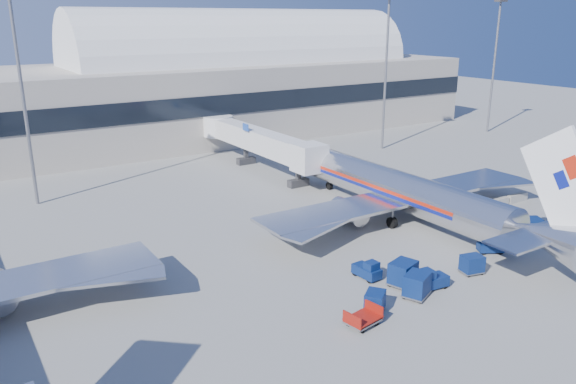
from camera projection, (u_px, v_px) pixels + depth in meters
ground at (356, 257)px, 47.58m from camera, size 260.00×260.00×0.00m
terminal at (45, 102)px, 83.16m from camera, size 170.00×28.15×21.00m
airliner_main at (406, 192)px, 55.51m from camera, size 32.00×37.26×12.07m
jetbridge_near at (253, 139)px, 75.06m from camera, size 4.40×27.50×6.25m
mast_west at (19, 66)px, 56.87m from camera, size 2.00×1.20×22.60m
mast_east at (387, 51)px, 82.82m from camera, size 2.00×1.20×22.60m
mast_far_east at (496, 46)px, 95.79m from camera, size 2.00×1.20×22.60m
barrier_near at (477, 208)px, 58.39m from camera, size 3.00×0.55×0.90m
barrier_mid at (498, 203)px, 60.10m from camera, size 3.00×0.55×0.90m
barrier_far at (517, 198)px, 61.82m from camera, size 3.00×0.55×0.90m
tug_lead at (431, 280)px, 41.86m from camera, size 2.55×1.47×1.59m
tug_right at (490, 246)px, 48.33m from camera, size 2.38×2.00×1.39m
tug_left at (367, 270)px, 43.53m from camera, size 1.31×2.38×1.50m
cart_train_a at (403, 273)px, 42.30m from camera, size 2.53×2.19×1.89m
cart_train_b at (417, 285)px, 40.51m from camera, size 2.51×2.27×1.81m
cart_train_c at (375, 301)px, 38.51m from camera, size 2.10×2.02×1.47m
cart_solo_near at (472, 264)px, 44.32m from camera, size 1.96×1.66×1.51m
cart_solo_far at (529, 227)px, 51.71m from camera, size 2.59×2.41×1.83m
cart_open_red at (363, 319)px, 36.88m from camera, size 2.52×1.96×0.61m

